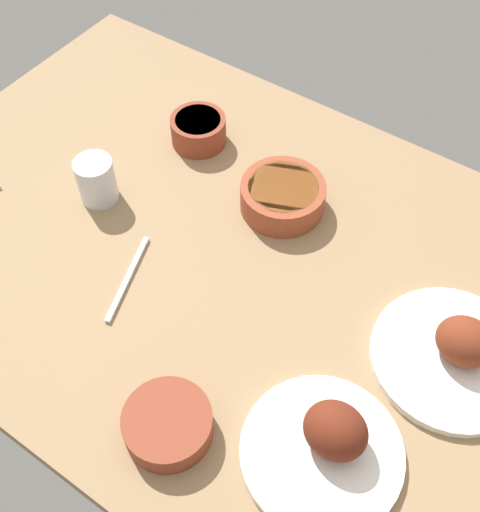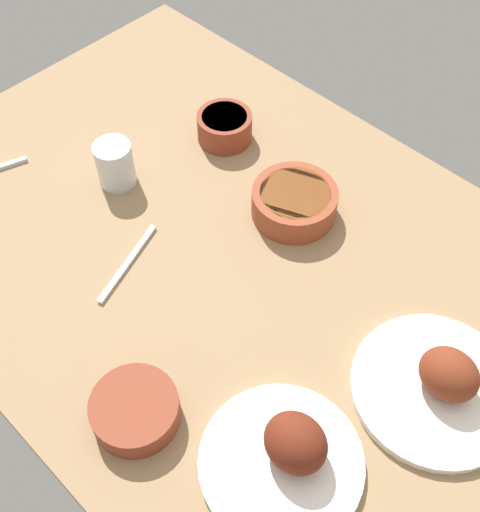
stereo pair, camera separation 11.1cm
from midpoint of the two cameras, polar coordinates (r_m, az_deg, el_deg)
The scene contains 8 objects.
dining_table at distance 114.45cm, azimuth 2.78°, elevation -1.39°, with size 140.00×90.00×4.00cm, color #937551.
plate_center_main at distance 104.51cm, azimuth 20.31°, elevation -10.84°, with size 25.73×25.73×9.02cm.
plate_near_viewer at distance 94.48cm, azimuth 7.72°, elevation -17.36°, with size 23.66×23.66×9.50cm.
bowl_sauce at distance 96.84cm, azimuth -6.02°, elevation -13.69°, with size 13.18×13.18×4.53cm.
bowl_soup at distance 118.68cm, azimuth 7.54°, elevation 4.65°, with size 15.75×15.75×5.60cm.
bowl_potatoes at distance 131.97cm, azimuth 1.07°, elevation 11.34°, with size 11.13×11.13×5.82cm.
water_tumbler at distance 123.55cm, azimuth -8.53°, elevation 7.94°, with size 7.22×7.22×9.03cm, color silver.
fork_loose at distance 113.06cm, azimuth -7.18°, elevation -0.81°, with size 18.24×0.90×0.80cm, color silver.
Camera 2 is at (-46.44, 48.00, 95.11)cm, focal length 44.98 mm.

